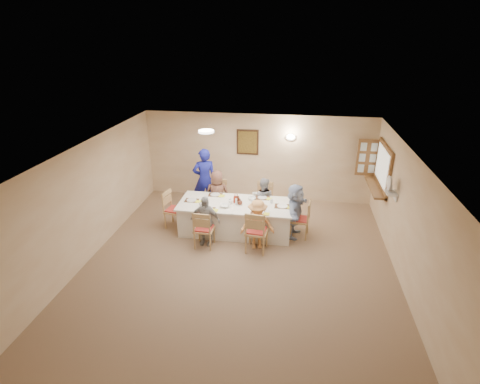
# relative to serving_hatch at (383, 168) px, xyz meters

# --- Properties ---
(ground) EXTENTS (7.00, 7.00, 0.00)m
(ground) POSITION_rel_serving_hatch_xyz_m (-3.21, -2.40, -1.50)
(ground) COLOR #82654B
(room_walls) EXTENTS (7.00, 7.00, 7.00)m
(room_walls) POSITION_rel_serving_hatch_xyz_m (-3.21, -2.40, 0.01)
(room_walls) COLOR tan
(room_walls) RESTS_ON ground
(wall_picture) EXTENTS (0.62, 0.05, 0.72)m
(wall_picture) POSITION_rel_serving_hatch_xyz_m (-3.51, 1.06, 0.20)
(wall_picture) COLOR #321C11
(wall_picture) RESTS_ON room_walls
(wall_sconce) EXTENTS (0.26, 0.09, 0.18)m
(wall_sconce) POSITION_rel_serving_hatch_xyz_m (-2.31, 1.04, 0.40)
(wall_sconce) COLOR white
(wall_sconce) RESTS_ON room_walls
(ceiling_light) EXTENTS (0.36, 0.36, 0.05)m
(ceiling_light) POSITION_rel_serving_hatch_xyz_m (-4.21, -0.90, 0.97)
(ceiling_light) COLOR white
(ceiling_light) RESTS_ON room_walls
(serving_hatch) EXTENTS (0.06, 1.50, 1.15)m
(serving_hatch) POSITION_rel_serving_hatch_xyz_m (0.00, 0.00, 0.00)
(serving_hatch) COLOR brown
(serving_hatch) RESTS_ON room_walls
(hatch_sill) EXTENTS (0.30, 1.50, 0.05)m
(hatch_sill) POSITION_rel_serving_hatch_xyz_m (-0.12, 0.00, -0.53)
(hatch_sill) COLOR brown
(hatch_sill) RESTS_ON room_walls
(shutter_door) EXTENTS (0.55, 0.04, 1.00)m
(shutter_door) POSITION_rel_serving_hatch_xyz_m (-0.26, 0.76, 0.00)
(shutter_door) COLOR brown
(shutter_door) RESTS_ON room_walls
(fan_shelf) EXTENTS (0.22, 0.36, 0.03)m
(fan_shelf) POSITION_rel_serving_hatch_xyz_m (-0.08, -1.35, -0.10)
(fan_shelf) COLOR white
(fan_shelf) RESTS_ON room_walls
(desk_fan) EXTENTS (0.30, 0.30, 0.28)m
(desk_fan) POSITION_rel_serving_hatch_xyz_m (-0.11, -1.35, 0.05)
(desk_fan) COLOR #A5A5A8
(desk_fan) RESTS_ON fan_shelf
(dining_table) EXTENTS (2.76, 1.17, 0.76)m
(dining_table) POSITION_rel_serving_hatch_xyz_m (-3.51, -1.04, -1.12)
(dining_table) COLOR white
(dining_table) RESTS_ON ground
(chair_back_left) EXTENTS (0.50, 0.50, 0.97)m
(chair_back_left) POSITION_rel_serving_hatch_xyz_m (-4.11, -0.24, -1.02)
(chair_back_left) COLOR tan
(chair_back_left) RESTS_ON ground
(chair_back_right) EXTENTS (0.51, 0.51, 0.98)m
(chair_back_right) POSITION_rel_serving_hatch_xyz_m (-2.91, -0.24, -1.01)
(chair_back_right) COLOR tan
(chair_back_right) RESTS_ON ground
(chair_front_left) EXTENTS (0.46, 0.46, 0.93)m
(chair_front_left) POSITION_rel_serving_hatch_xyz_m (-4.11, -1.84, -1.04)
(chair_front_left) COLOR tan
(chair_front_left) RESTS_ON ground
(chair_front_right) EXTENTS (0.53, 0.53, 1.01)m
(chair_front_right) POSITION_rel_serving_hatch_xyz_m (-2.91, -1.84, -0.99)
(chair_front_right) COLOR tan
(chair_front_right) RESTS_ON ground
(chair_left_end) EXTENTS (0.54, 0.54, 0.96)m
(chair_left_end) POSITION_rel_serving_hatch_xyz_m (-5.06, -1.04, -1.02)
(chair_left_end) COLOR tan
(chair_left_end) RESTS_ON ground
(chair_right_end) EXTENTS (0.49, 0.49, 0.92)m
(chair_right_end) POSITION_rel_serving_hatch_xyz_m (-1.96, -1.04, -1.04)
(chair_right_end) COLOR tan
(chair_right_end) RESTS_ON ground
(diner_back_left) EXTENTS (0.70, 0.51, 1.31)m
(diner_back_left) POSITION_rel_serving_hatch_xyz_m (-4.11, -0.36, -0.84)
(diner_back_left) COLOR brown
(diner_back_left) RESTS_ON ground
(diner_back_right) EXTENTS (0.70, 0.61, 1.19)m
(diner_back_right) POSITION_rel_serving_hatch_xyz_m (-2.91, -0.36, -0.91)
(diner_back_right) COLOR #92929B
(diner_back_right) RESTS_ON ground
(diner_front_left) EXTENTS (0.76, 0.43, 1.20)m
(diner_front_left) POSITION_rel_serving_hatch_xyz_m (-4.11, -1.72, -0.90)
(diner_front_left) COLOR #A3A3A3
(diner_front_left) RESTS_ON ground
(diner_front_right) EXTENTS (0.93, 0.72, 1.19)m
(diner_front_right) POSITION_rel_serving_hatch_xyz_m (-2.91, -1.72, -0.91)
(diner_front_right) COLOR #EFA259
(diner_front_right) RESTS_ON ground
(diner_right_end) EXTENTS (1.39, 0.84, 1.34)m
(diner_right_end) POSITION_rel_serving_hatch_xyz_m (-2.09, -1.04, -0.83)
(diner_right_end) COLOR #A3B3D3
(diner_right_end) RESTS_ON ground
(caregiver) EXTENTS (0.92, 0.85, 1.75)m
(caregiver) POSITION_rel_serving_hatch_xyz_m (-4.56, 0.11, -0.63)
(caregiver) COLOR navy
(caregiver) RESTS_ON ground
(placemat_fl) EXTENTS (0.34, 0.25, 0.01)m
(placemat_fl) POSITION_rel_serving_hatch_xyz_m (-4.11, -1.46, -0.74)
(placemat_fl) COLOR #472B19
(placemat_fl) RESTS_ON dining_table
(plate_fl) EXTENTS (0.25, 0.25, 0.02)m
(plate_fl) POSITION_rel_serving_hatch_xyz_m (-4.11, -1.46, -0.73)
(plate_fl) COLOR white
(plate_fl) RESTS_ON dining_table
(napkin_fl) EXTENTS (0.15, 0.15, 0.01)m
(napkin_fl) POSITION_rel_serving_hatch_xyz_m (-3.93, -1.51, -0.73)
(napkin_fl) COLOR #FEFF35
(napkin_fl) RESTS_ON dining_table
(placemat_fr) EXTENTS (0.37, 0.28, 0.01)m
(placemat_fr) POSITION_rel_serving_hatch_xyz_m (-2.91, -1.46, -0.74)
(placemat_fr) COLOR #472B19
(placemat_fr) RESTS_ON dining_table
(plate_fr) EXTENTS (0.26, 0.26, 0.02)m
(plate_fr) POSITION_rel_serving_hatch_xyz_m (-2.91, -1.46, -0.73)
(plate_fr) COLOR white
(plate_fr) RESTS_ON dining_table
(napkin_fr) EXTENTS (0.14, 0.14, 0.01)m
(napkin_fr) POSITION_rel_serving_hatch_xyz_m (-2.73, -1.51, -0.73)
(napkin_fr) COLOR #FEFF35
(napkin_fr) RESTS_ON dining_table
(placemat_bl) EXTENTS (0.34, 0.26, 0.01)m
(placemat_bl) POSITION_rel_serving_hatch_xyz_m (-4.11, -0.62, -0.74)
(placemat_bl) COLOR #472B19
(placemat_bl) RESTS_ON dining_table
(plate_bl) EXTENTS (0.24, 0.24, 0.02)m
(plate_bl) POSITION_rel_serving_hatch_xyz_m (-4.11, -0.62, -0.73)
(plate_bl) COLOR white
(plate_bl) RESTS_ON dining_table
(napkin_bl) EXTENTS (0.15, 0.15, 0.01)m
(napkin_bl) POSITION_rel_serving_hatch_xyz_m (-3.93, -0.67, -0.73)
(napkin_bl) COLOR #FEFF35
(napkin_bl) RESTS_ON dining_table
(placemat_br) EXTENTS (0.36, 0.27, 0.01)m
(placemat_br) POSITION_rel_serving_hatch_xyz_m (-2.91, -0.62, -0.74)
(placemat_br) COLOR #472B19
(placemat_br) RESTS_ON dining_table
(plate_br) EXTENTS (0.23, 0.23, 0.01)m
(plate_br) POSITION_rel_serving_hatch_xyz_m (-2.91, -0.62, -0.73)
(plate_br) COLOR white
(plate_br) RESTS_ON dining_table
(napkin_br) EXTENTS (0.14, 0.14, 0.01)m
(napkin_br) POSITION_rel_serving_hatch_xyz_m (-2.73, -0.67, -0.73)
(napkin_br) COLOR #FEFF35
(napkin_br) RESTS_ON dining_table
(placemat_le) EXTENTS (0.34, 0.25, 0.01)m
(placemat_le) POSITION_rel_serving_hatch_xyz_m (-4.61, -1.04, -0.74)
(placemat_le) COLOR #472B19
(placemat_le) RESTS_ON dining_table
(plate_le) EXTENTS (0.24, 0.24, 0.01)m
(plate_le) POSITION_rel_serving_hatch_xyz_m (-4.61, -1.04, -0.73)
(plate_le) COLOR white
(plate_le) RESTS_ON dining_table
(napkin_le) EXTENTS (0.13, 0.13, 0.01)m
(napkin_le) POSITION_rel_serving_hatch_xyz_m (-4.43, -1.09, -0.73)
(napkin_le) COLOR #FEFF35
(napkin_le) RESTS_ON dining_table
(placemat_re) EXTENTS (0.37, 0.27, 0.01)m
(placemat_re) POSITION_rel_serving_hatch_xyz_m (-2.39, -1.04, -0.74)
(placemat_re) COLOR #472B19
(placemat_re) RESTS_ON dining_table
(plate_re) EXTENTS (0.25, 0.25, 0.02)m
(plate_re) POSITION_rel_serving_hatch_xyz_m (-2.39, -1.04, -0.73)
(plate_re) COLOR white
(plate_re) RESTS_ON dining_table
(napkin_re) EXTENTS (0.13, 0.13, 0.01)m
(napkin_re) POSITION_rel_serving_hatch_xyz_m (-2.21, -1.09, -0.73)
(napkin_re) COLOR #FEFF35
(napkin_re) RESTS_ON dining_table
(teacup_a) EXTENTS (0.14, 0.14, 0.09)m
(teacup_a) POSITION_rel_serving_hatch_xyz_m (-4.28, -1.32, -0.70)
(teacup_a) COLOR white
(teacup_a) RESTS_ON dining_table
(teacup_b) EXTENTS (0.12, 0.12, 0.08)m
(teacup_b) POSITION_rel_serving_hatch_xyz_m (-3.13, -0.51, -0.70)
(teacup_b) COLOR white
(teacup_b) RESTS_ON dining_table
(bowl_a) EXTENTS (0.25, 0.25, 0.06)m
(bowl_a) POSITION_rel_serving_hatch_xyz_m (-3.73, -1.26, -0.71)
(bowl_a) COLOR white
(bowl_a) RESTS_ON dining_table
(bowl_b) EXTENTS (0.22, 0.22, 0.06)m
(bowl_b) POSITION_rel_serving_hatch_xyz_m (-3.15, -0.76, -0.71)
(bowl_b) COLOR white
(bowl_b) RESTS_ON dining_table
(condiment_ketchup) EXTENTS (0.10, 0.10, 0.23)m
(condiment_ketchup) POSITION_rel_serving_hatch_xyz_m (-3.53, -1.01, -0.63)
(condiment_ketchup) COLOR #B2260F
(condiment_ketchup) RESTS_ON dining_table
(condiment_brown) EXTENTS (0.17, 0.17, 0.23)m
(condiment_brown) POSITION_rel_serving_hatch_xyz_m (-3.48, -0.98, -0.63)
(condiment_brown) COLOR #5A2718
(condiment_brown) RESTS_ON dining_table
(condiment_malt) EXTENTS (0.17, 0.17, 0.15)m
(condiment_malt) POSITION_rel_serving_hatch_xyz_m (-3.40, -1.09, -0.66)
(condiment_malt) COLOR #5A2718
(condiment_malt) RESTS_ON dining_table
(drinking_glass) EXTENTS (0.06, 0.06, 0.09)m
(drinking_glass) POSITION_rel_serving_hatch_xyz_m (-3.66, -0.99, -0.68)
(drinking_glass) COLOR silver
(drinking_glass) RESTS_ON dining_table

